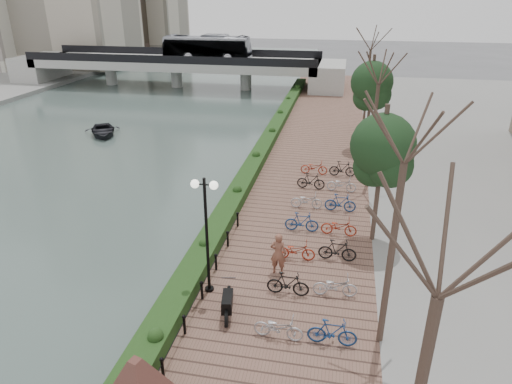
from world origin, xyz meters
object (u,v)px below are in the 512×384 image
(boat, at_px, (103,131))
(lamppost, at_px, (206,212))
(pedestrian, at_px, (278,254))
(motorcycle, at_px, (228,301))

(boat, bearing_deg, lamppost, -83.06)
(lamppost, height_order, pedestrian, lamppost)
(motorcycle, xyz_separation_m, boat, (-16.39, 21.19, -0.59))
(motorcycle, distance_m, boat, 26.80)
(lamppost, xyz_separation_m, pedestrian, (2.48, 1.71, -2.53))
(motorcycle, bearing_deg, lamppost, 120.36)
(motorcycle, distance_m, pedestrian, 3.29)
(lamppost, relative_size, motorcycle, 2.80)
(pedestrian, bearing_deg, lamppost, 37.53)
(lamppost, relative_size, pedestrian, 2.57)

